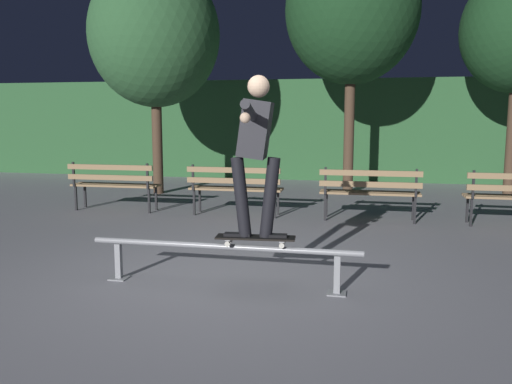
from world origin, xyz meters
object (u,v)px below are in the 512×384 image
object	(u,v)px
skateboard	(255,238)
park_bench_leftmost	(113,181)
tree_far_left	(154,35)
tree_behind_benches	(352,11)
skateboarder	(256,143)
park_bench_left_center	(235,185)
park_bench_right_center	(370,189)
grind_rail	(223,253)

from	to	relation	value
skateboard	park_bench_leftmost	world-z (taller)	park_bench_leftmost
tree_far_left	tree_behind_benches	size ratio (longest dim) A/B	0.90
skateboard	skateboarder	size ratio (longest dim) A/B	0.51
park_bench_left_center	skateboard	bearing A→B (deg)	-72.55
park_bench_leftmost	tree_behind_benches	bearing A→B (deg)	37.34
park_bench_right_center	tree_behind_benches	size ratio (longest dim) A/B	0.30
skateboarder	tree_behind_benches	world-z (taller)	tree_behind_benches
park_bench_left_center	tree_far_left	distance (m)	4.27
park_bench_leftmost	tree_far_left	world-z (taller)	tree_far_left
park_bench_left_center	skateboarder	bearing A→B (deg)	-72.51
tree_behind_benches	skateboarder	bearing A→B (deg)	-95.24
park_bench_right_center	skateboard	bearing A→B (deg)	-106.61
skateboarder	park_bench_left_center	world-z (taller)	skateboarder
grind_rail	tree_behind_benches	bearing A→B (deg)	81.93
park_bench_leftmost	tree_behind_benches	world-z (taller)	tree_behind_benches
grind_rail	tree_behind_benches	xyz separation A→B (m)	(0.95, 6.72, 3.54)
tree_far_left	skateboarder	bearing A→B (deg)	-59.45
skateboarder	park_bench_leftmost	size ratio (longest dim) A/B	0.97
park_bench_left_center	tree_behind_benches	distance (m)	4.86
skateboard	tree_far_left	xyz separation A→B (m)	(-3.45, 5.86, 2.87)
grind_rail	skateboarder	world-z (taller)	skateboarder
skateboard	park_bench_left_center	size ratio (longest dim) A/B	0.50
skateboard	park_bench_left_center	xyz separation A→B (m)	(-1.15, 3.66, 0.02)
grind_rail	skateboard	size ratio (longest dim) A/B	3.49
skateboard	park_bench_left_center	distance (m)	3.83
skateboarder	tree_behind_benches	size ratio (longest dim) A/B	0.29
grind_rail	park_bench_leftmost	distance (m)	4.77
grind_rail	park_bench_leftmost	xyz separation A→B (m)	(-3.06, 3.66, 0.20)
tree_behind_benches	park_bench_right_center	bearing A→B (deg)	-81.21
skateboarder	park_bench_leftmost	xyz separation A→B (m)	(-3.39, 3.66, -0.91)
park_bench_left_center	tree_behind_benches	bearing A→B (deg)	59.97
park_bench_right_center	park_bench_left_center	bearing A→B (deg)	180.00
skateboard	tree_far_left	world-z (taller)	tree_far_left
tree_far_left	tree_behind_benches	world-z (taller)	tree_behind_benches
park_bench_leftmost	tree_behind_benches	size ratio (longest dim) A/B	0.30
park_bench_right_center	tree_behind_benches	xyz separation A→B (m)	(-0.47, 3.06, 3.34)
skateboard	park_bench_leftmost	bearing A→B (deg)	132.83
skateboard	tree_behind_benches	world-z (taller)	tree_behind_benches
park_bench_leftmost	tree_far_left	size ratio (longest dim) A/B	0.33
skateboard	park_bench_right_center	world-z (taller)	park_bench_right_center
park_bench_leftmost	park_bench_right_center	size ratio (longest dim) A/B	1.00
skateboard	skateboarder	xyz separation A→B (m)	(0.00, 0.00, 0.94)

